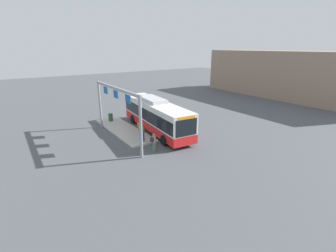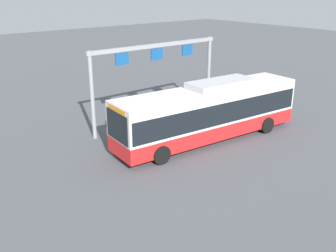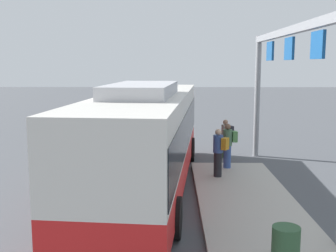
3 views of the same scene
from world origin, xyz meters
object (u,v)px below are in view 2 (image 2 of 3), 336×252
at_px(bus_main, 209,110).
at_px(person_waiting_near, 147,118).
at_px(person_waiting_mid, 169,116).
at_px(person_boarding, 112,129).
at_px(trash_bin, 235,101).

xyz_separation_m(bus_main, person_waiting_near, (2.31, -2.89, -0.76)).
relative_size(person_waiting_near, person_waiting_mid, 1.00).
distance_m(person_boarding, trash_bin, 10.38).
xyz_separation_m(bus_main, person_waiting_mid, (1.04, -2.40, -0.76)).
distance_m(person_waiting_mid, trash_bin, 6.76).
relative_size(bus_main, person_waiting_near, 7.19).
bearing_deg(bus_main, trash_bin, -147.72).
xyz_separation_m(person_waiting_mid, trash_bin, (-6.73, -0.52, -0.44)).
distance_m(person_waiting_near, trash_bin, 8.01).
height_order(person_boarding, trash_bin, person_boarding).
bearing_deg(person_waiting_mid, person_boarding, -68.78).
bearing_deg(bus_main, person_waiting_mid, -61.46).
relative_size(person_boarding, person_waiting_near, 1.00).
relative_size(person_waiting_mid, trash_bin, 1.86).
relative_size(bus_main, person_waiting_mid, 7.19).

